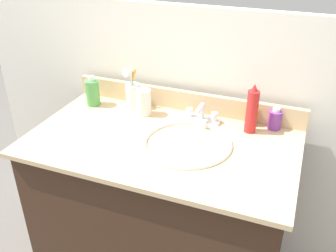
{
  "coord_description": "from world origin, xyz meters",
  "views": [
    {
      "loc": [
        0.48,
        -1.15,
        1.61
      ],
      "look_at": [
        0.03,
        0.0,
        0.92
      ],
      "focal_mm": 40.16,
      "sensor_mm": 36.0,
      "label": 1
    }
  ],
  "objects_px": {
    "bottle_oil_amber": "(252,116)",
    "bottle_cream_purple": "(275,119)",
    "cup_white_ceramic": "(133,94)",
    "bottle_lotion_white": "(144,101)",
    "faucet": "(201,115)",
    "bottle_toner_green": "(93,92)",
    "bottle_spray_red": "(252,110)"
  },
  "relations": [
    {
      "from": "bottle_oil_amber",
      "to": "bottle_cream_purple",
      "type": "xyz_separation_m",
      "value": [
        0.09,
        -0.0,
        0.0
      ]
    },
    {
      "from": "bottle_oil_amber",
      "to": "cup_white_ceramic",
      "type": "relative_size",
      "value": 0.47
    },
    {
      "from": "cup_white_ceramic",
      "to": "bottle_lotion_white",
      "type": "bearing_deg",
      "value": -33.78
    },
    {
      "from": "faucet",
      "to": "cup_white_ceramic",
      "type": "distance_m",
      "value": 0.33
    },
    {
      "from": "bottle_toner_green",
      "to": "cup_white_ceramic",
      "type": "distance_m",
      "value": 0.19
    },
    {
      "from": "faucet",
      "to": "bottle_oil_amber",
      "type": "bearing_deg",
      "value": 14.54
    },
    {
      "from": "bottle_oil_amber",
      "to": "bottle_cream_purple",
      "type": "bearing_deg",
      "value": -2.83
    },
    {
      "from": "bottle_lotion_white",
      "to": "bottle_toner_green",
      "type": "bearing_deg",
      "value": 179.26
    },
    {
      "from": "faucet",
      "to": "bottle_lotion_white",
      "type": "height_order",
      "value": "bottle_lotion_white"
    },
    {
      "from": "faucet",
      "to": "bottle_lotion_white",
      "type": "xyz_separation_m",
      "value": [
        -0.25,
        -0.03,
        0.03
      ]
    },
    {
      "from": "bottle_oil_amber",
      "to": "cup_white_ceramic",
      "type": "xyz_separation_m",
      "value": [
        -0.53,
        -0.03,
        0.02
      ]
    },
    {
      "from": "bottle_spray_red",
      "to": "bottle_cream_purple",
      "type": "distance_m",
      "value": 0.12
    },
    {
      "from": "faucet",
      "to": "bottle_lotion_white",
      "type": "bearing_deg",
      "value": -173.98
    },
    {
      "from": "bottle_oil_amber",
      "to": "faucet",
      "type": "bearing_deg",
      "value": -165.46
    },
    {
      "from": "faucet",
      "to": "cup_white_ceramic",
      "type": "relative_size",
      "value": 0.87
    },
    {
      "from": "faucet",
      "to": "bottle_cream_purple",
      "type": "xyz_separation_m",
      "value": [
        0.29,
        0.05,
        0.01
      ]
    },
    {
      "from": "bottle_spray_red",
      "to": "bottle_cream_purple",
      "type": "relative_size",
      "value": 2.23
    },
    {
      "from": "cup_white_ceramic",
      "to": "bottle_spray_red",
      "type": "bearing_deg",
      "value": -3.71
    },
    {
      "from": "bottle_lotion_white",
      "to": "bottle_spray_red",
      "type": "xyz_separation_m",
      "value": [
        0.46,
        0.02,
        0.03
      ]
    },
    {
      "from": "bottle_oil_amber",
      "to": "bottle_toner_green",
      "type": "distance_m",
      "value": 0.72
    },
    {
      "from": "faucet",
      "to": "cup_white_ceramic",
      "type": "height_order",
      "value": "cup_white_ceramic"
    },
    {
      "from": "bottle_cream_purple",
      "to": "faucet",
      "type": "bearing_deg",
      "value": -170.71
    },
    {
      "from": "bottle_lotion_white",
      "to": "bottle_toner_green",
      "type": "relative_size",
      "value": 1.0
    },
    {
      "from": "bottle_lotion_white",
      "to": "bottle_oil_amber",
      "type": "height_order",
      "value": "bottle_lotion_white"
    },
    {
      "from": "bottle_toner_green",
      "to": "faucet",
      "type": "bearing_deg",
      "value": 2.64
    },
    {
      "from": "bottle_cream_purple",
      "to": "cup_white_ceramic",
      "type": "xyz_separation_m",
      "value": [
        -0.62,
        -0.02,
        0.02
      ]
    },
    {
      "from": "bottle_lotion_white",
      "to": "bottle_cream_purple",
      "type": "height_order",
      "value": "bottle_lotion_white"
    },
    {
      "from": "bottle_oil_amber",
      "to": "cup_white_ceramic",
      "type": "height_order",
      "value": "cup_white_ceramic"
    },
    {
      "from": "bottle_oil_amber",
      "to": "bottle_cream_purple",
      "type": "height_order",
      "value": "bottle_cream_purple"
    },
    {
      "from": "faucet",
      "to": "bottle_lotion_white",
      "type": "relative_size",
      "value": 1.15
    },
    {
      "from": "bottle_lotion_white",
      "to": "bottle_spray_red",
      "type": "height_order",
      "value": "bottle_spray_red"
    },
    {
      "from": "bottle_toner_green",
      "to": "bottle_cream_purple",
      "type": "distance_m",
      "value": 0.81
    }
  ]
}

